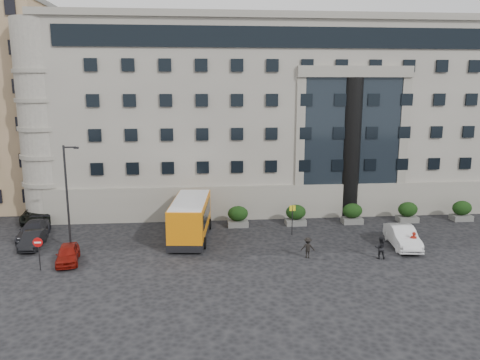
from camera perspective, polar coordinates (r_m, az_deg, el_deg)
The scene contains 23 objects.
ground at distance 34.26m, azimuth -1.13°, elevation -9.54°, with size 120.00×120.00×0.00m, color black.
civic_building at distance 54.63m, azimuth 3.48°, elevation 8.01°, with size 44.00×24.00×18.00m, color gray.
entrance_column at distance 44.93m, azimuth 13.33°, elevation 3.77°, with size 1.80×1.80×13.00m, color black.
apartment_far at distance 74.16m, azimuth -25.11°, elevation 9.42°, with size 13.00×13.00×22.00m, color brown.
hedge_a at distance 41.33m, azimuth -7.48°, elevation -4.58°, with size 1.80×1.26×1.84m.
hedge_b at distance 41.44m, azimuth -0.26°, elevation -4.43°, with size 1.80×1.26×1.84m.
hedge_c at distance 42.20m, azimuth 6.81°, elevation -4.22°, with size 1.80×1.26×1.84m.
hedge_d at distance 43.56m, azimuth 13.53°, elevation -3.96°, with size 1.80×1.26×1.84m.
hedge_e at distance 45.49m, azimuth 19.76°, elevation -3.68°, with size 1.80×1.26×1.84m.
hedge_f at distance 47.90m, azimuth 25.42°, elevation -3.38°, with size 1.80×1.26×1.84m.
street_lamp at distance 37.07m, azimuth -20.26°, elevation -1.58°, with size 1.16×0.18×8.00m.
bus_stop_sign at distance 39.16m, azimuth 6.40°, elevation -4.23°, with size 0.50×0.08×2.52m.
no_entry_sign at distance 34.36m, azimuth -23.37°, elevation -7.53°, with size 0.64×0.16×2.32m.
minibus at distance 38.22m, azimuth -6.07°, elevation -4.53°, with size 3.56×8.05×3.25m.
red_truck at distance 52.05m, azimuth -22.24°, elevation -1.20°, with size 3.49×6.25×3.20m.
parked_car_a at distance 35.46m, azimuth -20.25°, elevation -8.46°, with size 1.48×3.67×1.25m, color maroon.
parked_car_b at distance 39.65m, azimuth -23.92°, elevation -6.66°, with size 1.31×3.77×1.24m, color black.
parked_car_c at distance 41.83m, azimuth -23.85°, elevation -5.63°, with size 1.93×4.75×1.38m, color black.
parked_car_d at distance 47.02m, azimuth -23.39°, elevation -3.67°, with size 2.56×5.54×1.54m, color black.
white_taxi at distance 38.47m, azimuth 19.20°, elevation -6.54°, with size 1.72×4.92×1.62m, color silver.
pedestrian_a at distance 37.40m, azimuth 20.36°, elevation -7.13°, with size 0.59×0.39×1.63m, color maroon.
pedestrian_b at distance 35.46m, azimuth 16.72°, elevation -7.90°, with size 0.79×0.62×1.63m, color black.
pedestrian_c at distance 34.48m, azimuth 8.26°, elevation -8.16°, with size 0.99×0.57×1.54m, color black.
Camera 1 is at (-2.28, -31.90, 12.28)m, focal length 35.00 mm.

